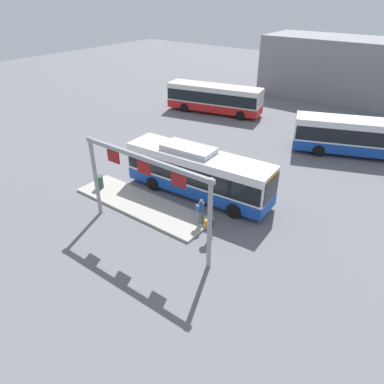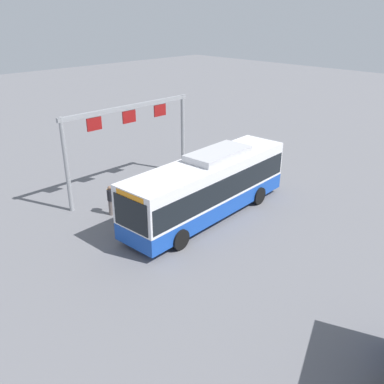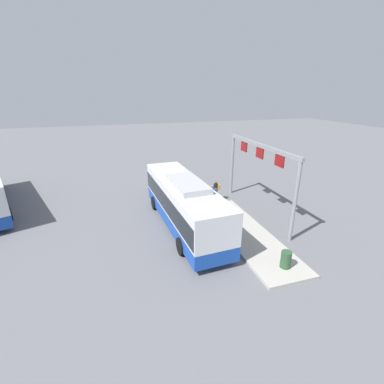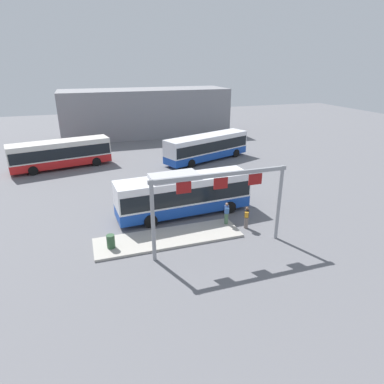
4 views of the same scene
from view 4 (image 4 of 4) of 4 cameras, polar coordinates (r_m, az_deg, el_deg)
ground_plane at (r=26.49m, az=-1.40°, el=-3.78°), size 120.00×120.00×0.00m
platform_curb at (r=22.96m, az=-4.01°, el=-7.84°), size 10.00×2.80×0.16m
bus_main at (r=25.76m, az=-1.45°, el=-0.13°), size 10.66×3.17×3.46m
bus_background_left at (r=40.28m, az=-21.66°, el=6.31°), size 11.04×4.64×3.10m
bus_background_right at (r=40.51m, az=2.60°, el=7.89°), size 11.47×6.36×3.10m
person_boarding at (r=24.32m, az=5.96°, el=-3.58°), size 0.44×0.59×1.67m
person_waiting_near at (r=24.23m, az=9.35°, el=-4.27°), size 0.53×0.61×1.67m
platform_sign_gantry at (r=20.28m, az=4.89°, el=-0.53°), size 8.87×0.24×5.20m
station_building at (r=55.46m, az=-7.94°, el=13.38°), size 26.20×8.00×7.28m
trash_bin at (r=22.03m, az=-13.79°, el=-8.25°), size 0.52×0.52×0.90m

